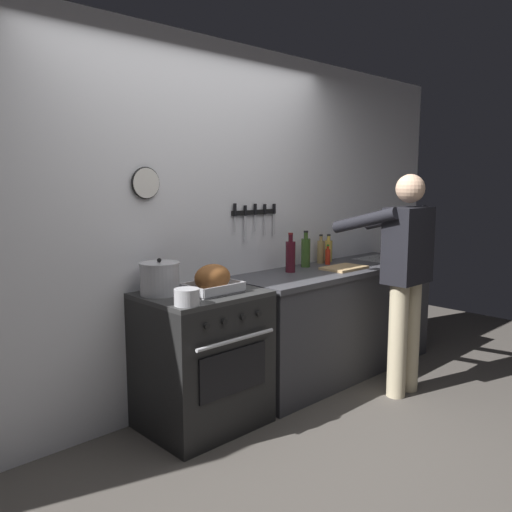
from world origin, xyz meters
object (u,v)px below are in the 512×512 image
at_px(stove, 202,359).
at_px(bottle_wine_red, 290,256).
at_px(person_cook, 404,270).
at_px(bottle_cooking_oil, 328,250).
at_px(bottle_vinegar, 321,251).
at_px(bottle_olive_oil, 306,252).
at_px(roasting_pan, 213,280).
at_px(stock_pot, 160,278).
at_px(cutting_board, 344,268).
at_px(saucepan, 187,297).
at_px(bottle_hot_sauce, 328,256).

height_order(stove, bottle_wine_red, bottle_wine_red).
height_order(person_cook, bottle_cooking_oil, person_cook).
bearing_deg(bottle_vinegar, stove, -171.34).
bearing_deg(bottle_olive_oil, roasting_pan, -168.00).
bearing_deg(bottle_olive_oil, bottle_wine_red, -163.72).
distance_m(bottle_olive_oil, bottle_wine_red, 0.29).
distance_m(roasting_pan, stock_pot, 0.33).
distance_m(cutting_board, bottle_cooking_oil, 0.42).
bearing_deg(roasting_pan, bottle_olive_oil, 12.00).
relative_size(person_cook, bottle_wine_red, 5.36).
height_order(cutting_board, bottle_olive_oil, bottle_olive_oil).
distance_m(saucepan, bottle_olive_oil, 1.58).
height_order(stock_pot, cutting_board, stock_pot).
distance_m(saucepan, bottle_wine_red, 1.29).
height_order(bottle_hot_sauce, bottle_vinegar, bottle_vinegar).
distance_m(bottle_vinegar, bottle_cooking_oil, 0.13).
bearing_deg(bottle_hot_sauce, roasting_pan, -171.77).
distance_m(stock_pot, bottle_vinegar, 1.72).
relative_size(roasting_pan, bottle_hot_sauce, 2.04).
bearing_deg(roasting_pan, cutting_board, -1.31).
bearing_deg(stock_pot, stove, -29.20).
bearing_deg(stove, person_cook, -23.54).
bearing_deg(bottle_wine_red, saucepan, -164.97).
bearing_deg(stove, stock_pot, 150.80).
xyz_separation_m(stock_pot, bottle_vinegar, (1.71, 0.10, 0.00)).
bearing_deg(bottle_vinegar, roasting_pan, -168.50).
relative_size(bottle_vinegar, bottle_wine_red, 0.81).
bearing_deg(bottle_cooking_oil, bottle_vinegar, -172.97).
xyz_separation_m(person_cook, bottle_olive_oil, (-0.19, 0.81, 0.07)).
relative_size(person_cook, bottle_cooking_oil, 6.85).
xyz_separation_m(bottle_wine_red, bottle_cooking_oil, (0.64, 0.13, -0.03)).
bearing_deg(person_cook, bottle_hot_sauce, -2.04).
xyz_separation_m(stove, bottle_cooking_oil, (1.61, 0.24, 0.55)).
bearing_deg(stove, bottle_wine_red, 6.36).
bearing_deg(bottle_cooking_oil, bottle_hot_sauce, -143.34).
bearing_deg(bottle_cooking_oil, person_cook, -102.12).
height_order(stock_pot, bottle_vinegar, bottle_vinegar).
height_order(cutting_board, bottle_hot_sauce, bottle_hot_sauce).
bearing_deg(person_cook, stove, 68.05).
distance_m(person_cook, bottle_hot_sauce, 0.76).
bearing_deg(cutting_board, stove, 175.96).
distance_m(bottle_olive_oil, bottle_vinegar, 0.25).
distance_m(bottle_hot_sauce, bottle_cooking_oil, 0.17).
xyz_separation_m(stove, bottle_vinegar, (1.49, 0.23, 0.55)).
height_order(stove, bottle_cooking_oil, bottle_cooking_oil).
bearing_deg(bottle_wine_red, bottle_cooking_oil, 11.76).
distance_m(stock_pot, saucepan, 0.36).
distance_m(bottle_hot_sauce, bottle_olive_oil, 0.24).
distance_m(stock_pot, bottle_olive_oil, 1.47).
distance_m(person_cook, bottle_vinegar, 0.85).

